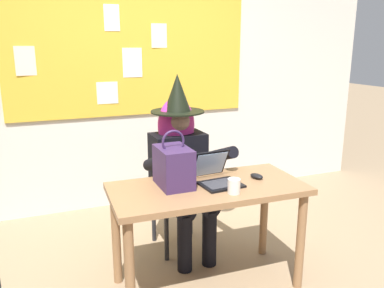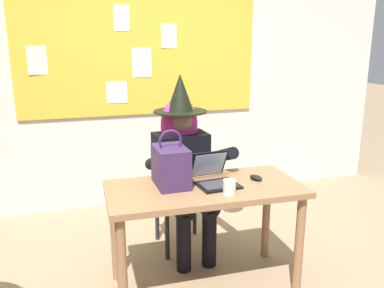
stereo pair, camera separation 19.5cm
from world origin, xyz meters
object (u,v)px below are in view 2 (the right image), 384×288
object	(u,v)px
laptop	(214,177)
coffee_mug	(229,187)
desk_main	(205,202)
person_costumed	(183,157)
handbag	(171,166)
computer_mouse	(256,178)
chair_at_desk	(179,186)

from	to	relation	value
laptop	coffee_mug	distance (m)	0.22
desk_main	person_costumed	bearing A→B (deg)	88.71
handbag	coffee_mug	bearing A→B (deg)	-41.74
person_costumed	computer_mouse	xyz separation A→B (m)	(0.36, -0.54, -0.03)
computer_mouse	desk_main	bearing A→B (deg)	164.01
person_costumed	coffee_mug	distance (m)	0.73
chair_at_desk	laptop	xyz separation A→B (m)	(0.07, -0.63, 0.28)
laptop	coffee_mug	world-z (taller)	laptop
computer_mouse	handbag	world-z (taller)	handbag
person_costumed	computer_mouse	distance (m)	0.65
chair_at_desk	laptop	bearing A→B (deg)	5.86
computer_mouse	laptop	bearing A→B (deg)	158.06
laptop	chair_at_desk	bearing A→B (deg)	91.84
handbag	desk_main	bearing A→B (deg)	-23.14
computer_mouse	chair_at_desk	bearing A→B (deg)	102.09
chair_at_desk	computer_mouse	distance (m)	0.80
person_costumed	laptop	world-z (taller)	person_costumed
chair_at_desk	person_costumed	bearing A→B (deg)	0.76
desk_main	handbag	distance (m)	0.33
desk_main	chair_at_desk	size ratio (longest dim) A/B	1.47
person_costumed	handbag	distance (m)	0.51
desk_main	computer_mouse	size ratio (longest dim) A/B	12.60
person_costumed	computer_mouse	bearing A→B (deg)	32.47
person_costumed	coffee_mug	bearing A→B (deg)	4.87
chair_at_desk	coffee_mug	world-z (taller)	chair_at_desk
person_costumed	laptop	xyz separation A→B (m)	(0.07, -0.51, -0.00)
desk_main	person_costumed	size ratio (longest dim) A/B	0.92
person_costumed	coffee_mug	world-z (taller)	person_costumed
laptop	desk_main	bearing A→B (deg)	-161.81
computer_mouse	handbag	xyz separation A→B (m)	(-0.58, 0.08, 0.12)
coffee_mug	chair_at_desk	bearing A→B (deg)	95.81
person_costumed	handbag	world-z (taller)	person_costumed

